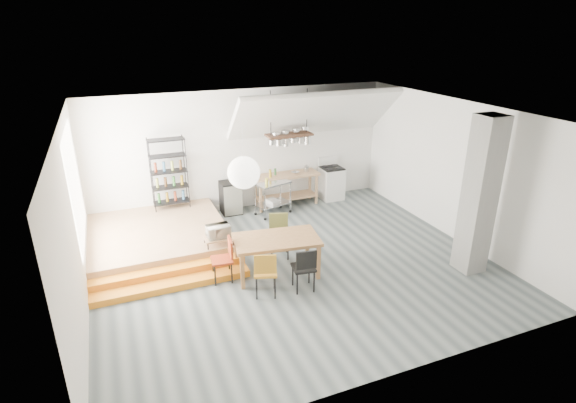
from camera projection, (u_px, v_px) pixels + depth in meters
name	position (u px, v px, depth m)	size (l,w,h in m)	color
floor	(294.00, 264.00, 9.48)	(8.00, 8.00, 0.00)	#4A5455
wall_back	(243.00, 150.00, 11.90)	(8.00, 0.04, 3.20)	silver
wall_left	(74.00, 226.00, 7.49)	(0.04, 7.00, 3.20)	silver
wall_right	(454.00, 170.00, 10.29)	(0.04, 7.00, 3.20)	silver
ceiling	(294.00, 113.00, 8.30)	(8.00, 7.00, 0.02)	white
slope_ceiling	(315.00, 114.00, 11.66)	(4.40, 1.80, 0.15)	white
window_pane	(76.00, 186.00, 8.71)	(0.02, 2.50, 2.20)	white
platform	(159.00, 237.00, 10.25)	(3.00, 3.00, 0.40)	#9E784F
step_lower	(173.00, 285.00, 8.63)	(3.00, 0.35, 0.13)	orange
step_upper	(170.00, 273.00, 8.90)	(3.00, 0.35, 0.27)	orange
concrete_column	(479.00, 196.00, 8.76)	(0.50, 0.50, 3.20)	gray
kitchen_counter	(286.00, 184.00, 12.35)	(1.80, 0.60, 0.91)	#9E784F
stove	(331.00, 183.00, 12.90)	(0.60, 0.60, 1.18)	white
pot_rack	(290.00, 138.00, 11.66)	(1.20, 0.50, 1.43)	#3F2619
wire_shelving	(169.00, 172.00, 11.04)	(0.88, 0.38, 1.80)	black
microwave_shelf	(219.00, 238.00, 9.44)	(0.60, 0.40, 0.16)	#9E784F
paper_lantern	(244.00, 173.00, 8.20)	(0.60, 0.60, 0.60)	white
dining_table	(277.00, 242.00, 8.89)	(1.79, 1.17, 0.79)	brown
chair_mustard	(265.00, 270.00, 8.18)	(0.53, 0.53, 0.92)	#BF8120
chair_black	(305.00, 266.00, 8.36)	(0.46, 0.46, 0.90)	black
chair_olive	(279.00, 231.00, 9.67)	(0.54, 0.54, 0.95)	brown
chair_red	(225.00, 256.00, 8.73)	(0.45, 0.45, 0.88)	#9E3316
rolling_cart	(273.00, 194.00, 11.78)	(1.00, 0.73, 0.89)	silver
mini_fridge	(231.00, 198.00, 11.91)	(0.51, 0.51, 0.87)	black
microwave	(218.00, 231.00, 9.38)	(0.48, 0.32, 0.27)	beige
bowl	(295.00, 173.00, 12.28)	(0.21, 0.21, 0.05)	silver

